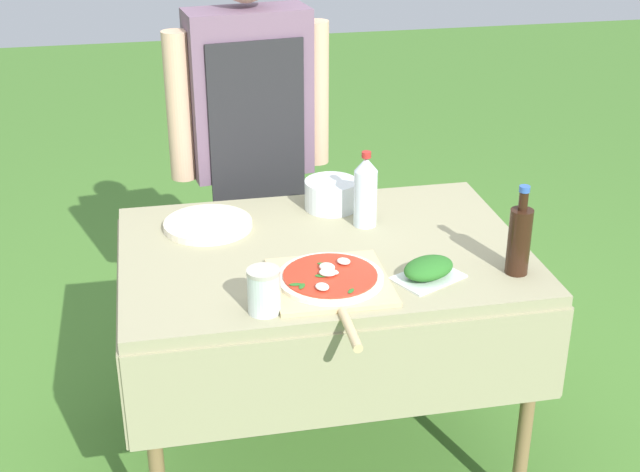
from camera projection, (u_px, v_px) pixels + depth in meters
name	position (u px, v px, depth m)	size (l,w,h in m)	color
ground_plane	(323.00, 455.00, 2.89)	(12.00, 12.00, 0.00)	#477A2D
prep_table	(323.00, 275.00, 2.60)	(1.18, 0.83, 0.75)	gray
person_cook	(251.00, 134.00, 3.05)	(0.56, 0.23, 1.50)	#70604C
pizza_on_peel	(331.00, 281.00, 2.36)	(0.31, 0.49, 0.05)	#D1B27F
oil_bottle	(519.00, 239.00, 2.39)	(0.06, 0.06, 0.25)	black
water_bottle	(366.00, 191.00, 2.67)	(0.07, 0.07, 0.24)	silver
herb_container	(428.00, 269.00, 2.39)	(0.22, 0.19, 0.06)	silver
mixing_tub	(331.00, 194.00, 2.81)	(0.17, 0.17, 0.09)	silver
plate_stack	(208.00, 224.00, 2.69)	(0.27, 0.27, 0.02)	beige
sauce_jar	(264.00, 293.00, 2.22)	(0.09, 0.09, 0.12)	silver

